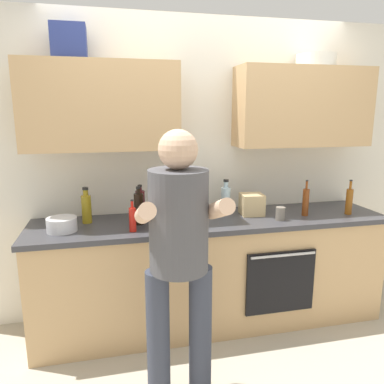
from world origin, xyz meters
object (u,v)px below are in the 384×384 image
(bottle_soy, at_px, (139,208))
(bottle_juice, at_px, (192,209))
(bottle_hotsauce, at_px, (133,219))
(bottle_vinegar, at_px, (306,202))
(cup_stoneware, at_px, (280,214))
(bottle_syrup, at_px, (349,201))
(knife_block, at_px, (156,211))
(person_standing, at_px, (179,248))
(mixing_bowl, at_px, (62,224))
(bottle_water, at_px, (226,199))
(grocery_bag_bread, at_px, (252,204))
(bottle_oil, at_px, (87,208))
(bottle_wine, at_px, (140,205))

(bottle_soy, relative_size, bottle_juice, 1.29)
(bottle_hotsauce, height_order, bottle_juice, bottle_hotsauce)
(bottle_vinegar, xyz_separation_m, cup_stoneware, (-0.26, -0.08, -0.06))
(bottle_syrup, distance_m, knife_block, 1.61)
(bottle_syrup, bearing_deg, person_standing, -157.58)
(bottle_vinegar, distance_m, mixing_bowl, 1.91)
(bottle_hotsauce, distance_m, cup_stoneware, 1.15)
(bottle_water, relative_size, bottle_syrup, 0.99)
(bottle_water, relative_size, mixing_bowl, 1.36)
(grocery_bag_bread, bearing_deg, mixing_bowl, -175.69)
(bottle_oil, height_order, knife_block, knife_block)
(bottle_syrup, xyz_separation_m, cup_stoneware, (-0.63, -0.04, -0.06))
(person_standing, distance_m, mixing_bowl, 1.00)
(bottle_juice, relative_size, cup_stoneware, 2.13)
(bottle_vinegar, height_order, bottle_soy, bottle_vinegar)
(person_standing, xyz_separation_m, bottle_hotsauce, (-0.22, 0.59, 0.02))
(bottle_wine, relative_size, bottle_oil, 1.01)
(cup_stoneware, bearing_deg, bottle_oil, 169.82)
(bottle_soy, xyz_separation_m, knife_block, (0.12, -0.10, -0.00))
(bottle_vinegar, distance_m, bottle_water, 0.65)
(bottle_hotsauce, xyz_separation_m, grocery_bag_bread, (0.99, 0.23, -0.01))
(bottle_vinegar, xyz_separation_m, bottle_water, (-0.62, 0.21, 0.00))
(person_standing, xyz_separation_m, bottle_syrup, (1.56, 0.64, 0.04))
(bottle_vinegar, bearing_deg, grocery_bag_bread, 163.39)
(bottle_soy, bearing_deg, bottle_juice, 2.96)
(bottle_juice, xyz_separation_m, cup_stoneware, (0.67, -0.16, -0.03))
(person_standing, height_order, cup_stoneware, person_standing)
(bottle_hotsauce, bearing_deg, bottle_soy, 70.06)
(bottle_syrup, bearing_deg, bottle_vinegar, 173.23)
(bottle_vinegar, height_order, bottle_hotsauce, bottle_vinegar)
(bottle_water, relative_size, bottle_oil, 1.04)
(cup_stoneware, distance_m, knife_block, 0.98)
(person_standing, height_order, bottle_hotsauce, person_standing)
(bottle_wine, distance_m, bottle_oil, 0.41)
(bottle_juice, distance_m, cup_stoneware, 0.69)
(cup_stoneware, bearing_deg, person_standing, -146.74)
(bottle_vinegar, relative_size, cup_stoneware, 2.80)
(cup_stoneware, relative_size, knife_block, 0.35)
(bottle_wine, relative_size, bottle_syrup, 0.97)
(bottle_vinegar, distance_m, bottle_hotsauce, 1.42)
(knife_block, bearing_deg, bottle_soy, 140.54)
(bottle_vinegar, xyz_separation_m, mixing_bowl, (-1.90, 0.01, -0.07))
(cup_stoneware, bearing_deg, bottle_syrup, 3.18)
(bottle_vinegar, xyz_separation_m, bottle_hotsauce, (-1.41, -0.10, -0.02))
(bottle_syrup, bearing_deg, cup_stoneware, -176.82)
(bottle_hotsauce, height_order, bottle_syrup, bottle_syrup)
(bottle_vinegar, bearing_deg, bottle_water, 161.04)
(bottle_water, relative_size, bottle_soy, 0.99)
(bottle_water, distance_m, grocery_bag_bread, 0.22)
(bottle_hotsauce, bearing_deg, bottle_syrup, 1.89)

